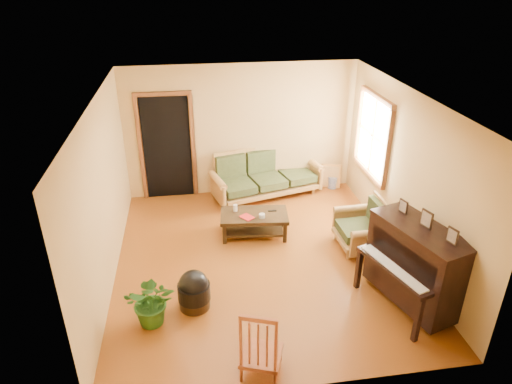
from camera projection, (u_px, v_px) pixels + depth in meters
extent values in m
plane|color=#66310D|center=(261.00, 259.00, 7.28)|extent=(5.00, 5.00, 0.00)
cube|color=black|center=(167.00, 148.00, 8.82)|extent=(1.08, 0.16, 2.05)
cube|color=white|center=(373.00, 136.00, 8.05)|extent=(0.12, 1.36, 1.46)
cube|color=#9F733A|center=(267.00, 175.00, 9.06)|extent=(2.32, 1.43, 0.93)
cube|color=black|center=(254.00, 224.00, 7.84)|extent=(1.20, 0.74, 0.41)
cube|color=#9F733A|center=(361.00, 225.00, 7.40)|extent=(0.84, 0.88, 0.85)
cube|color=black|center=(415.00, 267.00, 6.08)|extent=(1.18, 1.54, 1.21)
cylinder|color=black|center=(194.00, 294.00, 6.18)|extent=(0.57, 0.57, 0.42)
cube|color=brown|center=(261.00, 339.00, 5.07)|extent=(0.59, 0.61, 0.96)
cube|color=#C28940|center=(331.00, 176.00, 9.48)|extent=(0.41, 0.22, 0.54)
cylinder|color=#314394|center=(332.00, 182.00, 9.54)|extent=(0.26, 0.26, 0.25)
imported|color=#245719|center=(152.00, 301.00, 5.84)|extent=(0.69, 0.61, 0.71)
imported|color=#A31615|center=(243.00, 219.00, 7.57)|extent=(0.26, 0.28, 0.02)
cylinder|color=white|center=(235.00, 208.00, 7.81)|extent=(0.08, 0.08, 0.12)
cylinder|color=silver|center=(262.00, 216.00, 7.62)|extent=(0.13, 0.13, 0.07)
cube|color=black|center=(272.00, 211.00, 7.83)|extent=(0.15, 0.04, 0.01)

